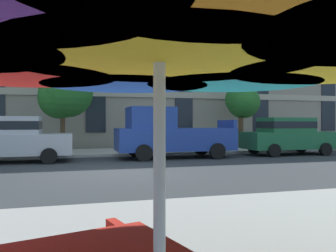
# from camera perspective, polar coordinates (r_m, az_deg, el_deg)

# --- Properties ---
(ground_plane) EXTENTS (120.00, 120.00, 0.00)m
(ground_plane) POSITION_cam_1_polar(r_m,az_deg,el_deg) (10.79, -8.73, -7.63)
(ground_plane) COLOR #2D3033
(sidewalk_far) EXTENTS (56.00, 3.60, 0.12)m
(sidewalk_far) POSITION_cam_1_polar(r_m,az_deg,el_deg) (17.51, -11.44, -4.31)
(sidewalk_far) COLOR #B2ADA3
(sidewalk_far) RESTS_ON ground
(apartment_building) EXTENTS (46.82, 12.08, 16.00)m
(apartment_building) POSITION_cam_1_polar(r_m,az_deg,el_deg) (26.43, -12.84, 14.67)
(apartment_building) COLOR gray
(apartment_building) RESTS_ON ground
(sedan_silver) EXTENTS (4.40, 1.98, 1.78)m
(sedan_silver) POSITION_cam_1_polar(r_m,az_deg,el_deg) (14.48, -24.59, -1.82)
(sedan_silver) COLOR #A8AAB2
(sedan_silver) RESTS_ON ground
(pickup_blue) EXTENTS (5.10, 2.12, 2.20)m
(pickup_blue) POSITION_cam_1_polar(r_m,az_deg,el_deg) (14.88, 0.30, -1.42)
(pickup_blue) COLOR navy
(pickup_blue) RESTS_ON ground
(sedan_green) EXTENTS (4.40, 1.98, 1.78)m
(sedan_green) POSITION_cam_1_polar(r_m,az_deg,el_deg) (17.46, 19.27, -1.41)
(sedan_green) COLOR #195933
(sedan_green) RESTS_ON ground
(street_tree_middle) EXTENTS (2.59, 2.39, 4.18)m
(street_tree_middle) POSITION_cam_1_polar(r_m,az_deg,el_deg) (17.30, -17.04, 5.04)
(street_tree_middle) COLOR #4C3823
(street_tree_middle) RESTS_ON ground
(street_tree_right) EXTENTS (2.13, 2.27, 3.79)m
(street_tree_right) POSITION_cam_1_polar(r_m,az_deg,el_deg) (20.12, 12.29, 4.10)
(street_tree_right) COLOR #4C3823
(street_tree_right) RESTS_ON ground
(patio_umbrella) EXTENTS (3.42, 3.42, 2.44)m
(patio_umbrella) POSITION_cam_1_polar(r_m,az_deg,el_deg) (1.75, -1.44, 19.59)
(patio_umbrella) COLOR silver
(patio_umbrella) RESTS_ON ground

